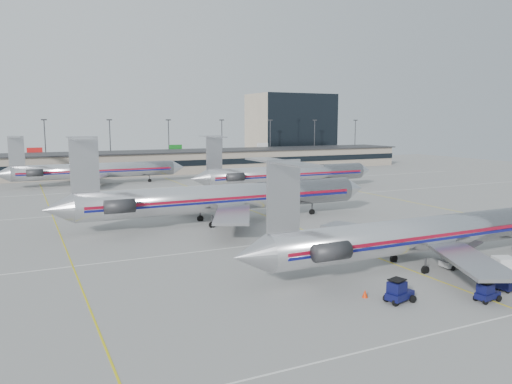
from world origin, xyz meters
TOP-DOWN VIEW (x-y plane):
  - ground at (0.00, 0.00)m, footprint 260.00×260.00m
  - apron_markings at (0.00, 10.00)m, footprint 160.00×0.15m
  - terminal at (0.00, 97.97)m, footprint 162.00×17.00m
  - light_mast_row at (0.00, 112.00)m, footprint 163.60×0.40m
  - distant_building at (62.00, 128.00)m, footprint 30.00×20.00m
  - jet_foreground at (2.40, -4.96)m, footprint 43.67×25.72m
  - jet_second_row at (-8.48, 24.05)m, footprint 48.95×28.82m
  - jet_third_row at (16.99, 50.69)m, footprint 43.61×26.83m
  - jet_back_row at (-18.88, 77.78)m, footprint 42.43×26.10m
  - tug_left at (-7.24, -12.20)m, footprint 2.69×1.83m
  - tug_center at (-0.61, -15.14)m, footprint 2.21×1.29m
  - cart_inner at (3.45, -14.00)m, footprint 2.08×1.52m
  - uld_container at (5.54, -11.86)m, footprint 2.51×2.31m
  - belt_loader at (5.19, -7.11)m, footprint 4.71×1.61m
  - ramp_worker_far at (5.97, -12.02)m, footprint 0.92×0.83m
  - cone_left at (-8.93, -10.08)m, footprint 0.64×0.64m

SIDE VIEW (x-z plane):
  - ground at x=0.00m, z-range 0.00..0.00m
  - apron_markings at x=0.00m, z-range 0.00..0.02m
  - cone_left at x=-8.93m, z-range 0.00..0.67m
  - cart_inner at x=3.45m, z-range 0.04..1.16m
  - belt_loader at x=5.19m, z-range -0.57..1.90m
  - ramp_worker_far at x=5.97m, z-range 0.00..1.55m
  - tug_center at x=-0.61m, z-range -0.08..1.64m
  - tug_left at x=-7.24m, z-range -0.09..1.91m
  - uld_container at x=5.54m, z-range 0.01..2.17m
  - terminal at x=0.00m, z-range 0.03..6.28m
  - jet_foreground at x=2.40m, z-range -2.40..9.03m
  - jet_back_row at x=-18.88m, z-range -2.43..9.17m
  - jet_third_row at x=16.99m, z-range -2.50..9.43m
  - jet_second_row at x=-8.48m, z-range -2.69..10.12m
  - light_mast_row at x=0.00m, z-range 0.94..16.22m
  - distant_building at x=62.00m, z-range 0.00..25.00m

